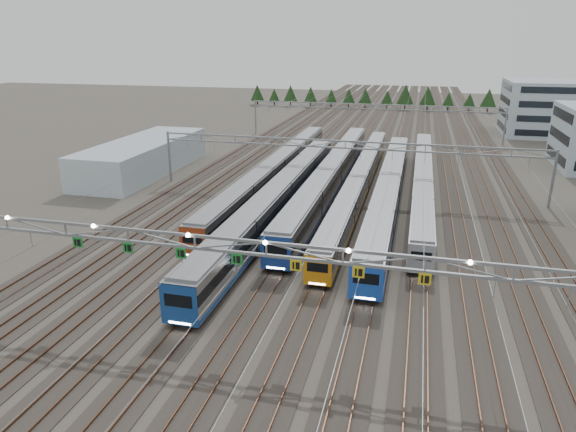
% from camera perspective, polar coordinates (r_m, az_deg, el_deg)
% --- Properties ---
extents(ground, '(400.00, 400.00, 0.00)m').
position_cam_1_polar(ground, '(40.68, -2.29, -13.20)').
color(ground, '#47423A').
rests_on(ground, ground).
extents(track_bed, '(54.00, 260.00, 5.42)m').
position_cam_1_polar(track_bed, '(134.81, 10.00, 10.18)').
color(track_bed, '#2D2823').
rests_on(track_bed, ground).
extents(train_a, '(2.91, 63.39, 3.79)m').
position_cam_1_polar(train_a, '(81.24, -1.34, 5.14)').
color(train_a, black).
rests_on(train_a, ground).
extents(train_b, '(3.13, 60.14, 4.09)m').
position_cam_1_polar(train_b, '(66.86, -0.88, 2.20)').
color(train_b, black).
rests_on(train_b, ground).
extents(train_c, '(3.09, 63.85, 4.03)m').
position_cam_1_polar(train_c, '(78.64, 4.87, 4.70)').
color(train_c, black).
rests_on(train_c, ground).
extents(train_d, '(2.62, 65.75, 3.41)m').
position_cam_1_polar(train_d, '(76.99, 8.02, 4.03)').
color(train_d, black).
rests_on(train_d, ground).
extents(train_e, '(2.99, 59.66, 3.90)m').
position_cam_1_polar(train_e, '(71.94, 11.15, 2.98)').
color(train_e, black).
rests_on(train_e, ground).
extents(train_f, '(2.63, 60.74, 3.42)m').
position_cam_1_polar(train_f, '(78.92, 14.74, 3.95)').
color(train_f, black).
rests_on(train_f, ground).
extents(gantry_near, '(56.36, 0.61, 8.08)m').
position_cam_1_polar(gantry_near, '(37.29, -2.55, -4.04)').
color(gantry_near, gray).
rests_on(gantry_near, ground).
extents(gantry_mid, '(56.36, 0.36, 8.00)m').
position_cam_1_polar(gantry_mid, '(75.17, 6.37, 7.20)').
color(gantry_mid, gray).
rests_on(gantry_mid, ground).
extents(gantry_far, '(56.36, 0.36, 8.00)m').
position_cam_1_polar(gantry_far, '(119.32, 9.52, 11.46)').
color(gantry_far, gray).
rests_on(gantry_far, ground).
extents(depot_bldg_north, '(22.00, 18.00, 12.54)m').
position_cam_1_polar(depot_bldg_north, '(138.12, 27.45, 10.58)').
color(depot_bldg_north, '#ACC6CE').
rests_on(depot_bldg_north, ground).
extents(west_shed, '(10.00, 30.00, 5.38)m').
position_cam_1_polar(west_shed, '(91.40, -15.80, 6.35)').
color(west_shed, '#ACC6CE').
rests_on(west_shed, ground).
extents(treeline, '(87.50, 5.60, 7.02)m').
position_cam_1_polar(treeline, '(173.63, 9.80, 13.05)').
color(treeline, '#332114').
rests_on(treeline, ground).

